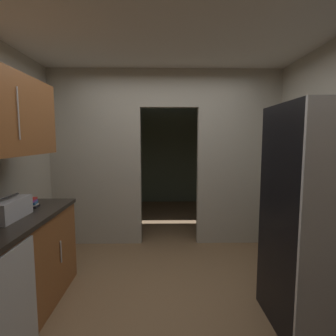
{
  "coord_description": "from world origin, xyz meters",
  "views": [
    {
      "loc": [
        -0.03,
        -2.38,
        1.58
      ],
      "look_at": [
        0.03,
        0.86,
        1.23
      ],
      "focal_mm": 28.2,
      "sensor_mm": 36.0,
      "label": 1
    }
  ],
  "objects_px": {
    "refrigerator": "(322,219)",
    "dishwasher": "(14,311)",
    "book_stack": "(31,203)",
    "boombox": "(9,209)"
  },
  "relations": [
    {
      "from": "refrigerator",
      "to": "dishwasher",
      "type": "distance_m",
      "value": 2.4
    },
    {
      "from": "dishwasher",
      "to": "book_stack",
      "type": "relative_size",
      "value": 5.99
    },
    {
      "from": "boombox",
      "to": "book_stack",
      "type": "relative_size",
      "value": 3.05
    },
    {
      "from": "dishwasher",
      "to": "boombox",
      "type": "height_order",
      "value": "boombox"
    },
    {
      "from": "book_stack",
      "to": "refrigerator",
      "type": "bearing_deg",
      "value": -10.73
    },
    {
      "from": "book_stack",
      "to": "boombox",
      "type": "bearing_deg",
      "value": -89.13
    },
    {
      "from": "refrigerator",
      "to": "boombox",
      "type": "bearing_deg",
      "value": 177.39
    },
    {
      "from": "refrigerator",
      "to": "book_stack",
      "type": "bearing_deg",
      "value": 169.27
    },
    {
      "from": "dishwasher",
      "to": "boombox",
      "type": "distance_m",
      "value": 0.82
    },
    {
      "from": "refrigerator",
      "to": "book_stack",
      "type": "xyz_separation_m",
      "value": [
        -2.61,
        0.49,
        0.02
      ]
    }
  ]
}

